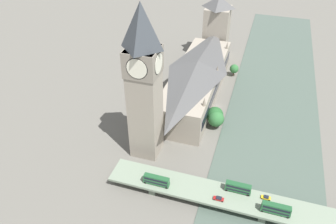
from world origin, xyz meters
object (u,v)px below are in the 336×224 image
double_decker_bus_mid (276,209)px  road_bridge (264,206)px  parliament_hall (197,79)px  clock_tower (144,82)px  double_decker_bus_lead (238,187)px  car_northbound_tail (266,198)px  double_decker_bus_rear (156,180)px  victoria_tower (217,28)px  car_northbound_mid (219,199)px

double_decker_bus_mid → road_bridge: bearing=-33.3°
parliament_hall → clock_tower: clock_tower is taller
double_decker_bus_lead → car_northbound_tail: (-12.24, 0.16, -2.00)m
double_decker_bus_mid → double_decker_bus_rear: 51.98m
double_decker_bus_rear → car_northbound_tail: (-47.81, -6.72, -2.05)m
parliament_hall → double_decker_bus_mid: parliament_hall is taller
double_decker_bus_lead → double_decker_bus_rear: double_decker_bus_rear is taller
parliament_hall → double_decker_bus_mid: bearing=122.6°
double_decker_bus_lead → victoria_tower: bearing=-74.9°
clock_tower → car_northbound_tail: bearing=163.5°
clock_tower → double_decker_bus_lead: (-49.65, 18.17, -34.23)m
double_decker_bus_rear → car_northbound_mid: 28.49m
clock_tower → double_decker_bus_rear: (-14.08, 25.05, -34.19)m
parliament_hall → road_bridge: size_ratio=0.70×
clock_tower → double_decker_bus_mid: (-66.06, 24.78, -34.18)m
parliament_hall → car_northbound_mid: size_ratio=21.39×
double_decker_bus_lead → car_northbound_mid: (7.16, 6.96, -1.96)m
victoria_tower → road_bridge: size_ratio=0.37×
clock_tower → double_decker_bus_mid: size_ratio=6.60×
parliament_hall → car_northbound_mid: bearing=109.7°
double_decker_bus_lead → double_decker_bus_mid: double_decker_bus_mid is taller
car_northbound_mid → double_decker_bus_rear: bearing=-0.1°
parliament_hall → car_northbound_tail: bearing=122.6°
double_decker_bus_mid → parliament_hall: bearing=-57.4°
double_decker_bus_rear → car_northbound_mid: (-28.42, 0.07, -2.01)m
victoria_tower → double_decker_bus_mid: size_ratio=4.32×
double_decker_bus_lead → car_northbound_mid: size_ratio=2.49×
parliament_hall → victoria_tower: bearing=-89.9°
parliament_hall → car_northbound_tail: size_ratio=24.37×
clock_tower → car_northbound_mid: size_ratio=17.36×
clock_tower → road_bridge: bearing=160.5°
parliament_hall → double_decker_bus_lead: size_ratio=8.60×
road_bridge → car_northbound_mid: (19.05, 3.31, 1.68)m
clock_tower → double_decker_bus_rear: size_ratio=6.59×
clock_tower → double_decker_bus_lead: 62.99m
double_decker_bus_lead → car_northbound_tail: size_ratio=2.83×
double_decker_bus_rear → clock_tower: bearing=-60.7°
victoria_tower → car_northbound_mid: victoria_tower is taller
road_bridge → double_decker_bus_lead: (11.89, -3.64, 3.65)m
car_northbound_mid → road_bridge: bearing=-170.1°
double_decker_bus_mid → car_northbound_mid: double_decker_bus_mid is taller
double_decker_bus_rear → car_northbound_mid: bearing=179.9°
double_decker_bus_mid → double_decker_bus_rear: size_ratio=1.00×
victoria_tower → road_bridge: victoria_tower is taller
victoria_tower → road_bridge: bearing=109.1°
car_northbound_mid → car_northbound_tail: bearing=-160.7°
road_bridge → victoria_tower: bearing=-70.9°
double_decker_bus_mid → car_northbound_mid: 23.65m
victoria_tower → clock_tower: bearing=84.3°
clock_tower → double_decker_bus_rear: bearing=119.3°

